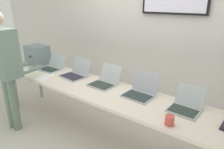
% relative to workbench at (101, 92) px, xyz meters
% --- Properties ---
extents(ground, '(8.00, 8.00, 0.04)m').
position_rel_workbench_xyz_m(ground, '(0.00, 0.00, -0.71)').
color(ground, beige).
extents(back_wall, '(8.00, 0.11, 2.72)m').
position_rel_workbench_xyz_m(back_wall, '(0.01, 1.13, 0.68)').
color(back_wall, silver).
rests_on(back_wall, ground).
extents(workbench, '(3.73, 0.70, 0.73)m').
position_rel_workbench_xyz_m(workbench, '(0.00, 0.00, 0.00)').
color(workbench, beige).
rests_on(workbench, ground).
extents(equipment_box, '(0.39, 0.30, 0.34)m').
position_rel_workbench_xyz_m(equipment_box, '(-1.62, 0.18, 0.21)').
color(equipment_box, slate).
rests_on(equipment_box, workbench).
extents(laptop_station_0, '(0.35, 0.35, 0.23)m').
position_rel_workbench_xyz_m(laptop_station_0, '(-1.16, 0.13, 0.10)').
color(laptop_station_0, '#ACB5B9').
rests_on(laptop_station_0, workbench).
extents(laptop_station_1, '(0.41, 0.40, 0.26)m').
position_rel_workbench_xyz_m(laptop_station_1, '(-0.60, 0.14, 0.10)').
color(laptop_station_1, '#AEB5B9').
rests_on(laptop_station_1, workbench).
extents(laptop_station_2, '(0.34, 0.40, 0.25)m').
position_rel_workbench_xyz_m(laptop_station_2, '(-0.05, 0.15, 0.10)').
color(laptop_station_2, '#B2B6B5').
rests_on(laptop_station_2, workbench).
extents(laptop_station_3, '(0.36, 0.36, 0.27)m').
position_rel_workbench_xyz_m(laptop_station_3, '(0.51, 0.14, 0.10)').
color(laptop_station_3, '#ABAEB7').
rests_on(laptop_station_3, workbench).
extents(laptop_station_4, '(0.32, 0.36, 0.23)m').
position_rel_workbench_xyz_m(laptop_station_4, '(1.07, 0.12, 0.10)').
color(laptop_station_4, '#ABB3B5').
rests_on(laptop_station_4, workbench).
extents(person, '(0.45, 0.60, 1.71)m').
position_rel_workbench_xyz_m(person, '(-1.17, -0.62, 0.35)').
color(person, slate).
rests_on(person, ground).
extents(coffee_mug, '(0.09, 0.09, 0.09)m').
position_rel_workbench_xyz_m(coffee_mug, '(1.04, -0.25, 0.09)').
color(coffee_mug, '#C4453C').
rests_on(coffee_mug, workbench).
extents(paper_sheet, '(0.29, 0.35, 0.00)m').
position_rel_workbench_xyz_m(paper_sheet, '(-0.98, -0.17, 0.04)').
color(paper_sheet, white).
rests_on(paper_sheet, workbench).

